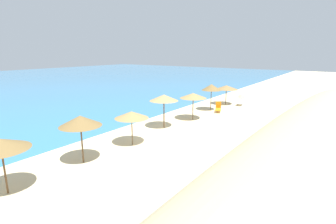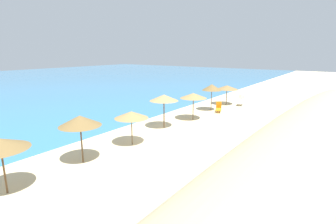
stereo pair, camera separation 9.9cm
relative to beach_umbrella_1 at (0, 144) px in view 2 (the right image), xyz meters
name	(u,v)px [view 2 (the right image)]	position (x,y,z in m)	size (l,w,h in m)	color
ground_plane	(179,138)	(10.92, -2.20, -2.36)	(160.00, 160.00, 0.00)	beige
dune_ridge	(292,154)	(9.05, -10.19, -1.09)	(52.58, 4.76, 2.54)	#C9B586
beach_umbrella_1	(0,144)	(0.00, 0.00, 0.00)	(2.43, 2.43, 2.61)	brown
beach_umbrella_2	(80,121)	(4.11, 0.00, 0.13)	(2.37, 2.37, 2.80)	brown
beach_umbrella_3	(131,115)	(7.94, -0.32, -0.24)	(2.31, 2.31, 2.36)	brown
beach_umbrella_4	(164,98)	(12.40, 0.23, 0.22)	(2.38, 2.38, 2.85)	brown
beach_umbrella_5	(193,96)	(16.16, -0.39, -0.06)	(2.49, 2.49, 2.55)	brown
beach_umbrella_6	(212,87)	(20.65, -0.06, 0.19)	(2.10, 2.10, 2.89)	brown
beach_umbrella_7	(227,87)	(24.70, -0.10, -0.27)	(2.68, 2.68, 2.34)	brown
lounge_chair_0	(219,108)	(20.60, -0.97, -1.95)	(1.61, 1.11, 1.03)	orange
lounge_chair_1	(241,101)	(25.51, -1.61, -1.93)	(1.72, 0.99, 1.16)	white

